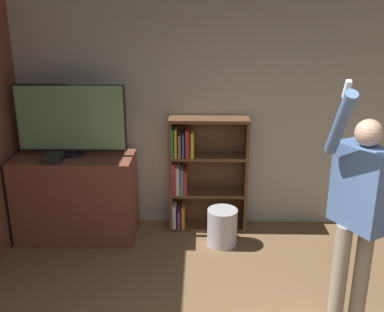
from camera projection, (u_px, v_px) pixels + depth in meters
wall_back at (240, 115)px, 5.17m from camera, size 7.09×0.06×2.70m
tv_ledge at (77, 197)px, 5.07m from camera, size 1.31×0.60×0.97m
television at (71, 119)px, 4.83m from camera, size 1.19×0.22×0.79m
game_console at (54, 158)px, 4.77m from camera, size 0.19×0.23×0.07m
bookshelf at (201, 174)px, 5.22m from camera, size 0.90×0.28×1.35m
person at (360, 204)px, 3.50m from camera, size 0.60×0.59×2.07m
waste_bin at (222, 227)px, 4.98m from camera, size 0.33×0.33×0.42m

